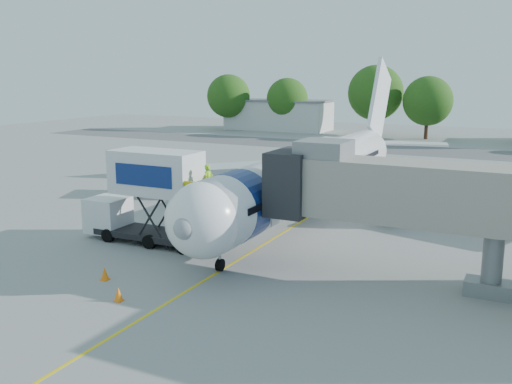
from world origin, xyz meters
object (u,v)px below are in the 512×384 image
at_px(jet_bridge, 394,192).
at_px(ground_tug, 163,298).
at_px(aircraft, 316,173).
at_px(catering_hiloader, 148,197).

bearing_deg(jet_bridge, ground_tug, -131.75).
bearing_deg(ground_tug, jet_bridge, 63.14).
xyz_separation_m(aircraft, catering_hiloader, (-6.26, -11.12, -0.19)).
bearing_deg(aircraft, catering_hiloader, -119.37).
bearing_deg(aircraft, jet_bridge, -54.30).
distance_m(jet_bridge, catering_hiloader, 14.34).
height_order(jet_bridge, ground_tug, jet_bridge).
relative_size(catering_hiloader, ground_tug, 2.08).
relative_size(aircraft, ground_tug, 9.19).
relative_size(jet_bridge, catering_hiloader, 1.63).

